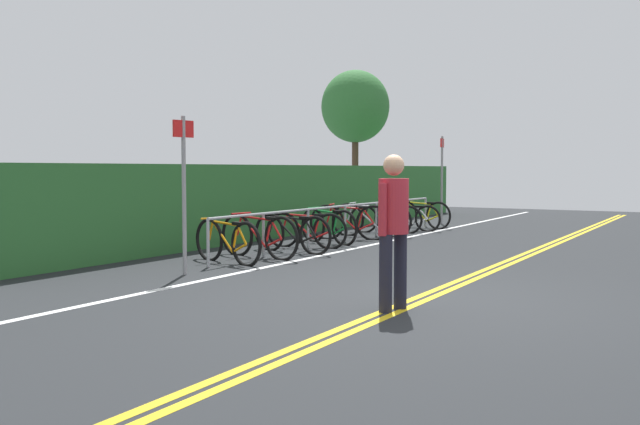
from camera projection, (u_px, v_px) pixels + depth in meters
name	position (u px, v px, depth m)	size (l,w,h in m)	color
ground_plane	(418.00, 303.00, 8.16)	(38.80, 13.16, 0.05)	#232628
centre_line_yellow_inner	(424.00, 301.00, 8.12)	(34.92, 0.10, 0.00)	gold
centre_line_yellow_outer	(411.00, 300.00, 8.20)	(34.92, 0.10, 0.00)	gold
bike_lane_stripe_white	(208.00, 279.00, 9.71)	(34.92, 0.12, 0.00)	white
bike_rack	(345.00, 214.00, 14.70)	(8.95, 0.05, 0.77)	#9EA0A5
bicycle_0	(227.00, 241.00, 11.39)	(0.57, 1.65, 0.75)	black
bicycle_1	(259.00, 236.00, 12.08)	(0.47, 1.79, 0.78)	black
bicycle_2	(292.00, 233.00, 12.82)	(0.46, 1.78, 0.73)	black
bicycle_3	(306.00, 230.00, 13.59)	(0.46, 1.67, 0.72)	black
bicycle_4	(328.00, 226.00, 14.37)	(0.64, 1.62, 0.75)	black
bicycle_5	(350.00, 222.00, 15.16)	(0.62, 1.73, 0.79)	black
bicycle_6	(371.00, 220.00, 15.86)	(0.50, 1.84, 0.78)	black
bicycle_7	(386.00, 219.00, 16.71)	(0.60, 1.69, 0.71)	black
bicycle_8	(407.00, 218.00, 17.35)	(0.46, 1.74, 0.69)	black
bicycle_9	(422.00, 214.00, 18.16)	(0.47, 1.69, 0.74)	black
pedestrian	(393.00, 221.00, 7.53)	(0.48, 0.32, 1.66)	#1E1E2D
sign_post_near	(184.00, 180.00, 10.06)	(0.36, 0.08, 2.26)	gray
sign_post_far	(442.00, 172.00, 19.30)	(0.36, 0.08, 2.39)	gray
hedge_backdrop	(295.00, 198.00, 17.08)	(17.90, 1.10, 1.60)	#2D6B30
tree_mid	(355.00, 107.00, 23.28)	(2.24, 2.24, 4.74)	#473323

